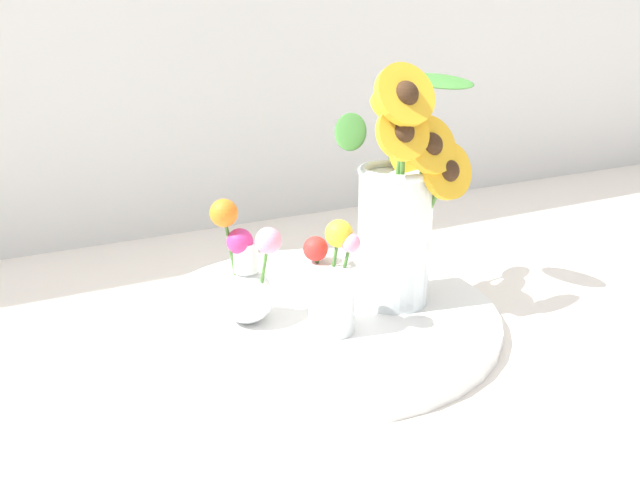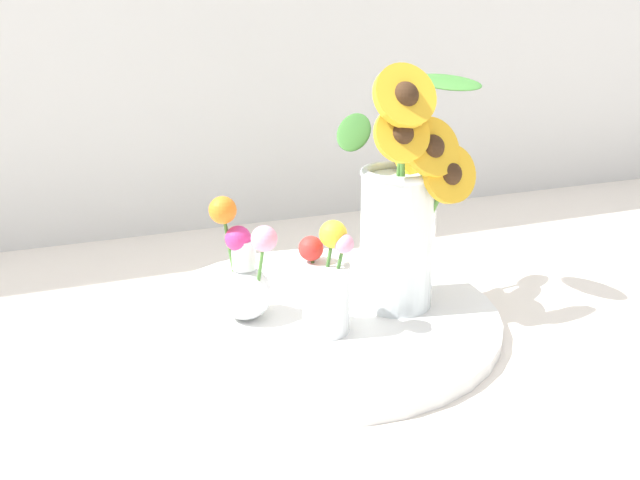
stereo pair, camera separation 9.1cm
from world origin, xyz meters
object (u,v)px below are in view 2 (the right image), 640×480
Objects in this scene: mason_jar_sunflowers at (402,214)px; serving_tray at (320,315)px; vase_bulb_right at (244,275)px; vase_small_center at (326,286)px.

serving_tray is at bearing 168.10° from mason_jar_sunflowers.
vase_bulb_right is (-0.23, 0.04, -0.08)m from mason_jar_sunflowers.
serving_tray is 0.11m from vase_small_center.
vase_bulb_right is at bearing 140.16° from vase_small_center.
vase_small_center is (-0.02, -0.07, 0.08)m from serving_tray.
mason_jar_sunflowers reaches higher than vase_bulb_right.
serving_tray is 0.14m from vase_bulb_right.
mason_jar_sunflowers reaches higher than vase_small_center.
serving_tray is 3.27× the size of vase_small_center.
vase_bulb_right reaches higher than serving_tray.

